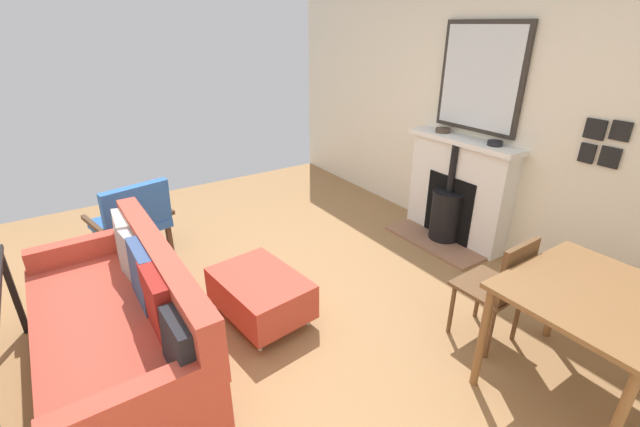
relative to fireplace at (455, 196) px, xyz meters
name	(u,v)px	position (x,y,z in m)	size (l,w,h in m)	color
ground_plane	(241,307)	(2.38, -0.11, -0.49)	(5.19, 5.92, 0.01)	olive
wall_left	(473,102)	(-0.21, -0.11, 0.91)	(0.12, 5.92, 2.80)	silver
fireplace	(455,196)	(0.00, 0.00, 0.00)	(0.59, 1.22, 1.09)	#93664C
mirror_over_mantel	(480,78)	(-0.12, 0.00, 1.16)	(0.04, 0.90, 1.00)	#2D2823
mantel_bowl_near	(443,130)	(-0.03, -0.28, 0.63)	(0.15, 0.15, 0.04)	#47382D
mantel_bowl_far	(495,143)	(-0.03, 0.33, 0.63)	(0.14, 0.14, 0.04)	black
sofa	(123,321)	(3.25, 0.08, -0.12)	(0.87, 1.88, 0.84)	#B2B2B7
ottoman	(260,293)	(2.29, 0.10, -0.26)	(0.62, 0.82, 0.37)	#B2B2B7
armchair_accent	(133,218)	(2.89, -1.37, -0.04)	(0.78, 0.70, 0.81)	#4C3321
dining_table	(594,308)	(1.04, 1.84, 0.17)	(0.93, 0.85, 0.76)	brown
dining_chair_near_fireplace	(501,284)	(1.04, 1.27, 0.01)	(0.41, 0.41, 0.85)	brown
photo_gallery_row	(603,142)	(-0.13, 1.17, 0.80)	(0.02, 0.32, 0.36)	black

